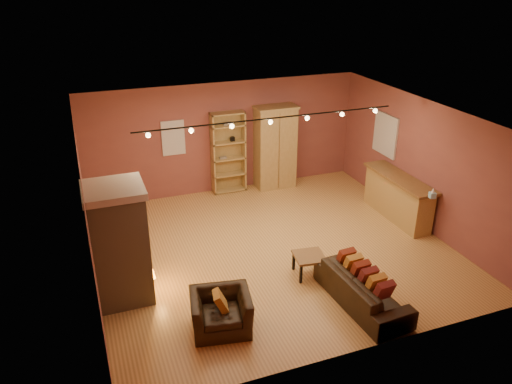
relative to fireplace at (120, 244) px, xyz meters
name	(u,v)px	position (x,y,z in m)	size (l,w,h in m)	color
floor	(273,248)	(3.04, 0.60, -1.06)	(7.00, 7.00, 0.00)	#AE7C3E
ceiling	(275,117)	(3.04, 0.60, 1.74)	(7.00, 7.00, 0.00)	brown
back_wall	(225,138)	(3.04, 3.85, 0.34)	(7.00, 0.02, 2.80)	brown
left_wall	(87,215)	(-0.46, 0.60, 0.34)	(0.02, 6.50, 2.80)	brown
right_wall	(422,164)	(6.54, 0.60, 0.34)	(0.02, 6.50, 2.80)	brown
fireplace	(120,244)	(0.00, 0.00, 0.00)	(1.01, 0.98, 2.12)	tan
back_window	(173,138)	(1.74, 3.83, 0.49)	(0.56, 0.04, 0.86)	silver
bookcase	(228,152)	(3.08, 3.74, 0.00)	(0.86, 0.33, 2.09)	tan
armoire	(275,147)	(4.31, 3.58, 0.03)	(1.07, 0.61, 2.16)	tan
bar_counter	(398,197)	(6.24, 0.90, -0.54)	(0.58, 2.13, 1.02)	tan
tissue_box	(433,194)	(6.19, -0.26, 0.05)	(0.15, 0.15, 0.22)	#93D2EC
right_window	(385,135)	(6.51, 2.00, 0.59)	(0.05, 0.90, 1.00)	silver
loveseat	(363,283)	(3.78, -1.64, -0.66)	(0.69, 2.00, 0.80)	black
armchair	(221,306)	(1.32, -1.41, -0.64)	(1.05, 0.78, 0.83)	black
coffee_table	(309,258)	(3.32, -0.53, -0.70)	(0.62, 0.62, 0.42)	brown
track_rail	(271,120)	(3.04, 0.80, 1.62)	(5.20, 0.09, 0.13)	black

